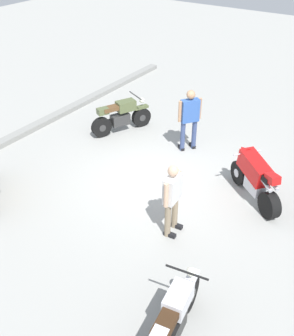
{
  "coord_description": "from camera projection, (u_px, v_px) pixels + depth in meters",
  "views": [
    {
      "loc": [
        -7.08,
        -4.5,
        5.79
      ],
      "look_at": [
        -0.61,
        -0.16,
        0.75
      ],
      "focal_mm": 43.59,
      "sensor_mm": 36.0,
      "label": 1
    }
  ],
  "objects": [
    {
      "name": "motorcycle_silver_cruiser",
      "position": [
        173.0,
        320.0,
        6.15
      ],
      "size": [
        2.08,
        0.7,
        1.09
      ],
      "rotation": [
        0.0,
        0.0,
        0.15
      ],
      "color": "black",
      "rests_on": "ground"
    },
    {
      "name": "curb_edge",
      "position": [
        28.0,
        130.0,
        12.3
      ],
      "size": [
        14.0,
        0.3,
        0.15
      ],
      "primitive_type": "cube",
      "color": "gray",
      "rests_on": "ground"
    },
    {
      "name": "person_in_blue_shirt",
      "position": [
        190.0,
        116.0,
        10.95
      ],
      "size": [
        0.59,
        0.52,
        1.76
      ],
      "rotation": [
        0.0,
        0.0,
        0.94
      ],
      "color": "#384772",
      "rests_on": "ground"
    },
    {
      "name": "motorcycle_red_sportbike",
      "position": [
        255.0,
        177.0,
        9.25
      ],
      "size": [
        1.37,
        1.64,
        1.14
      ],
      "rotation": [
        0.0,
        0.0,
        0.9
      ],
      "color": "black",
      "rests_on": "ground"
    },
    {
      "name": "motorcycle_olive_vintage",
      "position": [
        121.0,
        116.0,
        12.15
      ],
      "size": [
        1.83,
        1.05,
        1.07
      ],
      "rotation": [
        0.0,
        0.0,
        5.84
      ],
      "color": "black",
      "rests_on": "ground"
    },
    {
      "name": "ground_plane",
      "position": [
        155.0,
        180.0,
        10.19
      ],
      "size": [
        40.0,
        40.0,
        0.0
      ],
      "primitive_type": "plane",
      "color": "#9E9E99"
    },
    {
      "name": "person_in_white_shirt",
      "position": [
        172.0,
        196.0,
        8.12
      ],
      "size": [
        0.64,
        0.33,
        1.62
      ],
      "rotation": [
        0.0,
        0.0,
        4.78
      ],
      "color": "gray",
      "rests_on": "ground"
    }
  ]
}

